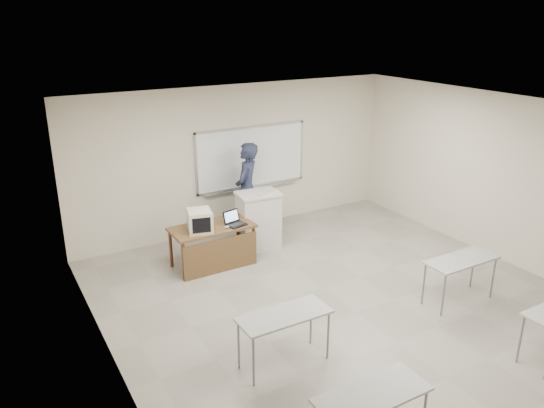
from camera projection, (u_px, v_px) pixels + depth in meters
floor at (357, 313)px, 8.07m from camera, size 7.00×8.00×0.01m
whiteboard at (251, 158)px, 10.94m from camera, size 2.48×0.10×1.31m
student_desks at (426, 316)px, 6.74m from camera, size 4.40×2.20×0.73m
instructor_desk at (215, 239)px, 9.34m from camera, size 1.47×0.73×0.75m
podium at (258, 220)px, 10.15m from camera, size 0.79×0.58×1.12m
crt_monitor at (200, 221)px, 9.11m from camera, size 0.41×0.46×0.39m
laptop at (235, 221)px, 9.43m from camera, size 0.33×0.31×0.24m
mouse at (227, 227)px, 9.28m from camera, size 0.11×0.08×0.04m
keyboard at (268, 193)px, 9.93m from camera, size 0.49×0.28×0.03m
presenter at (247, 190)px, 10.60m from camera, size 0.83×0.82×1.93m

